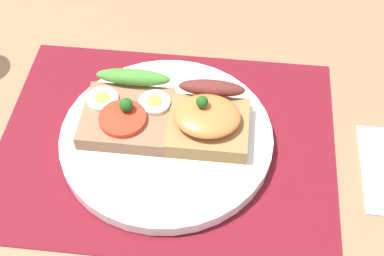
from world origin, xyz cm
name	(u,v)px	position (x,y,z in cm)	size (l,w,h in cm)	color
ground_plane	(167,152)	(0.00, 0.00, -1.60)	(120.00, 90.00, 3.20)	#976C4B
placemat	(167,143)	(0.00, 0.00, 0.15)	(39.56, 30.31, 0.30)	maroon
plate	(167,138)	(0.00, 0.00, 1.06)	(24.86, 24.86, 1.52)	white
sandwich_egg_tomato	(128,111)	(-4.80, 1.83, 3.22)	(10.27, 10.53, 4.07)	#96694B
sandwich_salmon	(208,119)	(4.73, 1.17, 3.76)	(9.22, 9.59, 5.38)	#A17745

